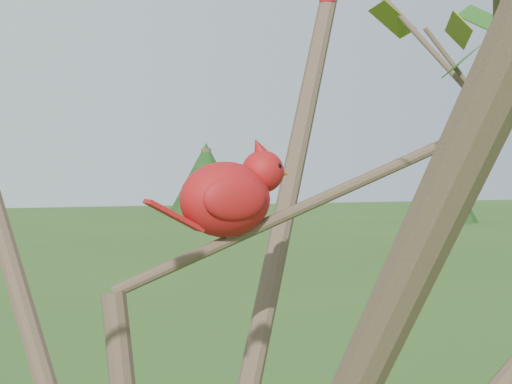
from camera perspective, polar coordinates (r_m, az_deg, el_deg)
crabapple_tree at (r=0.90m, az=-5.63°, el=1.75°), size 2.35×2.05×2.95m
cardinal at (r=1.04m, az=-2.08°, el=-0.26°), size 0.23×0.13×0.16m
distant_trees at (r=27.58m, az=-17.72°, el=0.36°), size 41.50×12.58×3.33m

